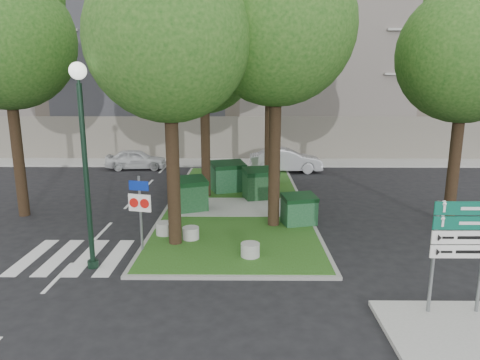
{
  "coord_description": "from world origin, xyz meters",
  "views": [
    {
      "loc": [
        0.86,
        -11.37,
        5.41
      ],
      "look_at": [
        0.71,
        4.01,
        2.0
      ],
      "focal_mm": 32.0,
      "sensor_mm": 36.0,
      "label": 1
    }
  ],
  "objects_px": {
    "dumpster_a": "(188,194)",
    "car_silver": "(286,160)",
    "tree_street_left": "(6,26)",
    "street_lamp": "(84,143)",
    "traffic_sign_pole": "(140,204)",
    "directional_sign": "(460,240)",
    "tree_median_near_left": "(171,22)",
    "litter_bin": "(276,178)",
    "bollard_mid": "(191,233)",
    "dumpster_c": "(261,184)",
    "bollard_right": "(250,250)",
    "bollard_left": "(165,228)",
    "dumpster_b": "(228,177)",
    "tree_median_near_right": "(280,10)",
    "car_white": "(136,159)",
    "tree_median_mid": "(206,50)",
    "tree_median_far": "(272,28)",
    "dumpster_d": "(299,209)",
    "tree_street_right": "(469,41)"
  },
  "relations": [
    {
      "from": "tree_median_near_left",
      "to": "dumpster_c",
      "type": "xyz_separation_m",
      "value": [
        3.06,
        5.95,
        -6.49
      ]
    },
    {
      "from": "tree_street_left",
      "to": "bollard_right",
      "type": "bearing_deg",
      "value": -26.53
    },
    {
      "from": "street_lamp",
      "to": "directional_sign",
      "type": "height_order",
      "value": "street_lamp"
    },
    {
      "from": "car_silver",
      "to": "bollard_right",
      "type": "bearing_deg",
      "value": 169.69
    },
    {
      "from": "tree_median_mid",
      "to": "litter_bin",
      "type": "height_order",
      "value": "tree_median_mid"
    },
    {
      "from": "bollard_left",
      "to": "street_lamp",
      "type": "bearing_deg",
      "value": -122.87
    },
    {
      "from": "dumpster_a",
      "to": "street_lamp",
      "type": "height_order",
      "value": "street_lamp"
    },
    {
      "from": "dumpster_a",
      "to": "directional_sign",
      "type": "height_order",
      "value": "directional_sign"
    },
    {
      "from": "dumpster_b",
      "to": "directional_sign",
      "type": "distance_m",
      "value": 13.34
    },
    {
      "from": "dumpster_d",
      "to": "litter_bin",
      "type": "xyz_separation_m",
      "value": [
        -0.42,
        6.77,
        -0.23
      ]
    },
    {
      "from": "car_white",
      "to": "directional_sign",
      "type": "bearing_deg",
      "value": -149.7
    },
    {
      "from": "dumpster_a",
      "to": "street_lamp",
      "type": "bearing_deg",
      "value": -132.81
    },
    {
      "from": "tree_median_near_left",
      "to": "dumpster_c",
      "type": "distance_m",
      "value": 9.32
    },
    {
      "from": "litter_bin",
      "to": "directional_sign",
      "type": "distance_m",
      "value": 13.87
    },
    {
      "from": "bollard_left",
      "to": "litter_bin",
      "type": "distance_m",
      "value": 9.27
    },
    {
      "from": "dumpster_a",
      "to": "bollard_left",
      "type": "height_order",
      "value": "dumpster_a"
    },
    {
      "from": "traffic_sign_pole",
      "to": "litter_bin",
      "type": "bearing_deg",
      "value": 75.51
    },
    {
      "from": "traffic_sign_pole",
      "to": "directional_sign",
      "type": "relative_size",
      "value": 0.95
    },
    {
      "from": "bollard_mid",
      "to": "directional_sign",
      "type": "height_order",
      "value": "directional_sign"
    },
    {
      "from": "tree_median_mid",
      "to": "bollard_mid",
      "type": "xyz_separation_m",
      "value": [
        -0.11,
        -6.16,
        -6.65
      ]
    },
    {
      "from": "dumpster_c",
      "to": "directional_sign",
      "type": "relative_size",
      "value": 0.67
    },
    {
      "from": "tree_median_near_left",
      "to": "tree_median_far",
      "type": "bearing_deg",
      "value": 68.72
    },
    {
      "from": "bollard_right",
      "to": "bollard_mid",
      "type": "xyz_separation_m",
      "value": [
        -2.07,
        1.56,
        -0.0
      ]
    },
    {
      "from": "tree_median_near_left",
      "to": "bollard_mid",
      "type": "xyz_separation_m",
      "value": [
        0.39,
        0.34,
        -6.99
      ]
    },
    {
      "from": "tree_median_near_left",
      "to": "dumpster_d",
      "type": "height_order",
      "value": "tree_median_near_left"
    },
    {
      "from": "tree_street_left",
      "to": "street_lamp",
      "type": "distance_m",
      "value": 8.08
    },
    {
      "from": "dumpster_c",
      "to": "bollard_right",
      "type": "distance_m",
      "value": 7.22
    },
    {
      "from": "car_silver",
      "to": "bollard_mid",
      "type": "bearing_deg",
      "value": 159.76
    },
    {
      "from": "bollard_left",
      "to": "directional_sign",
      "type": "height_order",
      "value": "directional_sign"
    },
    {
      "from": "dumpster_b",
      "to": "bollard_mid",
      "type": "height_order",
      "value": "dumpster_b"
    },
    {
      "from": "tree_street_right",
      "to": "directional_sign",
      "type": "xyz_separation_m",
      "value": [
        -3.24,
        -7.06,
        -5.05
      ]
    },
    {
      "from": "street_lamp",
      "to": "car_silver",
      "type": "height_order",
      "value": "street_lamp"
    },
    {
      "from": "dumpster_b",
      "to": "litter_bin",
      "type": "relative_size",
      "value": 2.79
    },
    {
      "from": "tree_median_near_left",
      "to": "tree_median_mid",
      "type": "xyz_separation_m",
      "value": [
        0.5,
        6.5,
        -0.34
      ]
    },
    {
      "from": "traffic_sign_pole",
      "to": "directional_sign",
      "type": "distance_m",
      "value": 9.22
    },
    {
      "from": "tree_median_near_right",
      "to": "dumpster_a",
      "type": "height_order",
      "value": "tree_median_near_right"
    },
    {
      "from": "street_lamp",
      "to": "car_white",
      "type": "height_order",
      "value": "street_lamp"
    },
    {
      "from": "tree_median_mid",
      "to": "car_silver",
      "type": "bearing_deg",
      "value": 55.59
    },
    {
      "from": "litter_bin",
      "to": "car_white",
      "type": "relative_size",
      "value": 0.18
    },
    {
      "from": "tree_median_near_left",
      "to": "street_lamp",
      "type": "relative_size",
      "value": 1.74
    },
    {
      "from": "bollard_left",
      "to": "bollard_right",
      "type": "xyz_separation_m",
      "value": [
        3.08,
        -2.02,
        -0.01
      ]
    },
    {
      "from": "dumpster_a",
      "to": "car_silver",
      "type": "relative_size",
      "value": 0.41
    },
    {
      "from": "litter_bin",
      "to": "tree_street_left",
      "type": "bearing_deg",
      "value": -154.09
    },
    {
      "from": "tree_median_near_left",
      "to": "traffic_sign_pole",
      "type": "height_order",
      "value": "tree_median_near_left"
    },
    {
      "from": "tree_median_far",
      "to": "tree_street_left",
      "type": "xyz_separation_m",
      "value": [
        -10.7,
        -6.0,
        -0.67
      ]
    },
    {
      "from": "litter_bin",
      "to": "tree_median_near_right",
      "type": "bearing_deg",
      "value": -94.12
    },
    {
      "from": "tree_median_near_left",
      "to": "bollard_right",
      "type": "distance_m",
      "value": 7.51
    },
    {
      "from": "tree_street_left",
      "to": "directional_sign",
      "type": "distance_m",
      "value": 17.35
    },
    {
      "from": "bollard_left",
      "to": "car_silver",
      "type": "distance_m",
      "value": 13.35
    },
    {
      "from": "bollard_right",
      "to": "litter_bin",
      "type": "xyz_separation_m",
      "value": [
        1.53,
        10.07,
        0.14
      ]
    }
  ]
}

